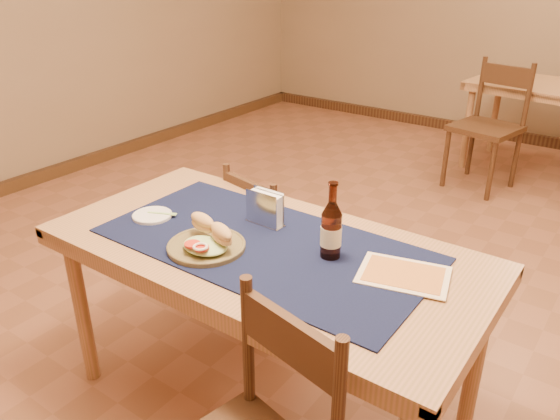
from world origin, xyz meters
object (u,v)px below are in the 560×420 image
Objects in this scene: chair_main_far at (272,243)px; sandwich_plate at (207,242)px; main_table at (264,264)px; beer_bottle at (331,230)px; napkin_holder at (265,209)px.

chair_main_far is 2.98× the size of sandwich_plate.
beer_bottle is (0.24, 0.06, 0.19)m from main_table.
sandwich_plate is 0.44m from beer_bottle.
main_table is 0.22m from napkin_holder.
beer_bottle is at bearing 29.08° from sandwich_plate.
napkin_holder is (0.05, 0.28, 0.04)m from sandwich_plate.
sandwich_plate is (-0.14, -0.15, 0.12)m from main_table.
chair_main_far is 0.83m from beer_bottle.
napkin_holder is (-0.09, 0.13, 0.15)m from main_table.
napkin_holder is (-0.33, 0.07, -0.04)m from beer_bottle.
chair_main_far is at bearing 123.23° from napkin_holder.
napkin_holder is at bearing 168.48° from beer_bottle.
main_table is at bearing -56.27° from chair_main_far.
chair_main_far is 0.59m from napkin_holder.
chair_main_far is at bearing 142.75° from beer_bottle.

